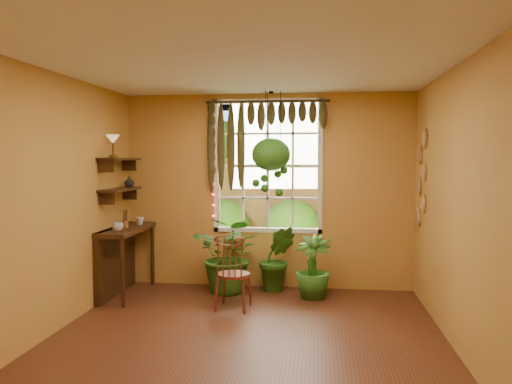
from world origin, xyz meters
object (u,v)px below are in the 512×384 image
at_px(hanging_basket, 271,156).
at_px(windsor_chair, 233,284).
at_px(counter_ledge, 119,253).
at_px(potted_plant_left, 230,255).
at_px(potted_plant_mid, 277,258).

bearing_deg(hanging_basket, windsor_chair, -113.18).
bearing_deg(counter_ledge, windsor_chair, -15.90).
distance_m(counter_ledge, potted_plant_left, 1.47).
height_order(counter_ledge, hanging_basket, hanging_basket).
bearing_deg(windsor_chair, hanging_basket, 71.91).
distance_m(potted_plant_left, potted_plant_mid, 0.65).
height_order(windsor_chair, hanging_basket, hanging_basket).
distance_m(potted_plant_mid, hanging_basket, 1.39).
height_order(counter_ledge, potted_plant_mid, counter_ledge).
xyz_separation_m(counter_ledge, potted_plant_mid, (2.06, 0.45, -0.11)).
xyz_separation_m(windsor_chair, hanging_basket, (0.37, 0.87, 1.53)).
relative_size(counter_ledge, hanging_basket, 0.85).
bearing_deg(potted_plant_mid, potted_plant_left, -162.76).
relative_size(potted_plant_mid, hanging_basket, 0.63).
distance_m(counter_ledge, hanging_basket, 2.39).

